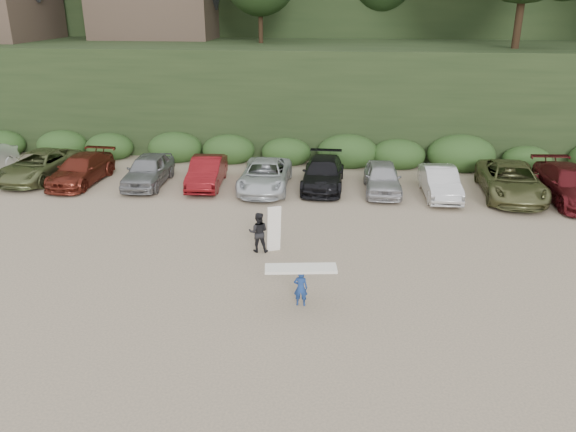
# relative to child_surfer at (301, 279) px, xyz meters

# --- Properties ---
(ground) EXTENTS (120.00, 120.00, 0.00)m
(ground) POSITION_rel_child_surfer_xyz_m (-0.17, 0.97, -0.86)
(ground) COLOR tan
(ground) RESTS_ON ground
(parked_cars) EXTENTS (33.81, 5.81, 1.60)m
(parked_cars) POSITION_rel_child_surfer_xyz_m (-3.54, 10.87, -0.14)
(parked_cars) COLOR silver
(parked_cars) RESTS_ON ground
(child_surfer) EXTENTS (2.17, 0.88, 1.26)m
(child_surfer) POSITION_rel_child_surfer_xyz_m (0.00, 0.00, 0.00)
(child_surfer) COLOR navy
(child_surfer) RESTS_ON ground
(adult_surfer) EXTENTS (1.22, 0.62, 1.76)m
(adult_surfer) POSITION_rel_child_surfer_xyz_m (-1.82, 3.67, -0.10)
(adult_surfer) COLOR black
(adult_surfer) RESTS_ON ground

